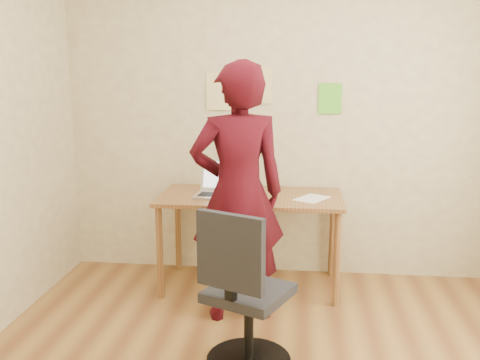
# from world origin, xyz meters

# --- Properties ---
(room) EXTENTS (3.58, 3.58, 2.78)m
(room) POSITION_xyz_m (0.00, 0.00, 1.35)
(room) COLOR brown
(room) RESTS_ON ground
(desk) EXTENTS (1.40, 0.70, 0.74)m
(desk) POSITION_xyz_m (-0.19, 1.38, 0.65)
(desk) COLOR brown
(desk) RESTS_ON ground
(laptop) EXTENTS (0.39, 0.36, 0.26)m
(laptop) POSITION_xyz_m (-0.42, 1.37, 0.79)
(laptop) COLOR silver
(laptop) RESTS_ON desk
(paper_sheet) EXTENTS (0.30, 0.33, 0.00)m
(paper_sheet) POSITION_xyz_m (0.28, 1.33, 0.74)
(paper_sheet) COLOR white
(paper_sheet) RESTS_ON desk
(phone) EXTENTS (0.06, 0.12, 0.01)m
(phone) POSITION_xyz_m (-0.03, 1.17, 0.74)
(phone) COLOR black
(phone) RESTS_ON desk
(wall_note_left) EXTENTS (0.21, 0.00, 0.30)m
(wall_note_left) POSITION_xyz_m (-0.48, 1.74, 1.51)
(wall_note_left) COLOR #EFD88F
(wall_note_left) RESTS_ON room
(wall_note_mid) EXTENTS (0.21, 0.00, 0.30)m
(wall_note_mid) POSITION_xyz_m (-0.16, 1.74, 1.57)
(wall_note_mid) COLOR #EFD88F
(wall_note_mid) RESTS_ON room
(wall_note_right) EXTENTS (0.18, 0.00, 0.24)m
(wall_note_right) POSITION_xyz_m (0.41, 1.74, 1.46)
(wall_note_right) COLOR #61D730
(wall_note_right) RESTS_ON room
(office_chair) EXTENTS (0.56, 0.57, 0.95)m
(office_chair) POSITION_xyz_m (-0.12, 0.19, 0.41)
(office_chair) COLOR black
(office_chair) RESTS_ON ground
(person) EXTENTS (0.73, 0.58, 1.76)m
(person) POSITION_xyz_m (-0.23, 0.85, 0.88)
(person) COLOR #39070F
(person) RESTS_ON ground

